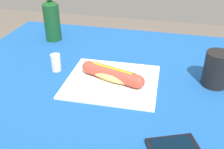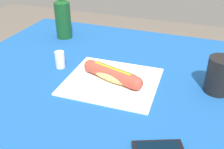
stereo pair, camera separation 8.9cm
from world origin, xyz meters
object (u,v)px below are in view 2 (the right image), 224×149
Objects in this scene: hot_dog at (112,74)px; salt_shaker at (60,60)px; soda_bottle at (63,17)px; drinking_cup at (220,75)px.

salt_shaker is at bearing 172.06° from hot_dog.
soda_bottle is (-0.36, 0.31, 0.07)m from hot_dog.
soda_bottle is at bearing 139.47° from hot_dog.
soda_bottle reaches higher than salt_shaker.
salt_shaker is at bearing -176.47° from drinking_cup.
drinking_cup reaches higher than hot_dog.
soda_bottle reaches higher than drinking_cup.
drinking_cup is at bearing 3.53° from salt_shaker.
soda_bottle is at bearing 116.32° from salt_shaker.
salt_shaker is at bearing -63.68° from soda_bottle.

